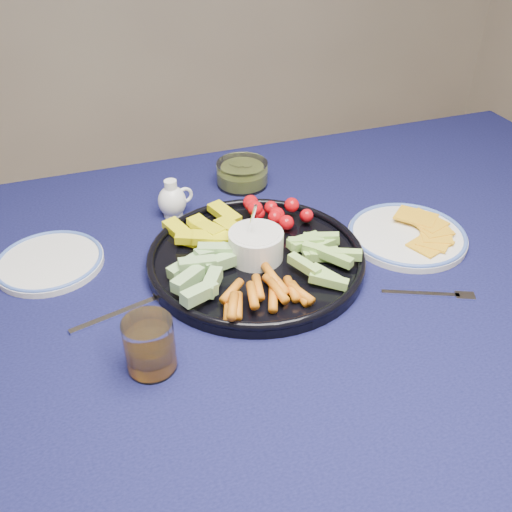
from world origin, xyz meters
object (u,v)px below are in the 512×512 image
object	(u,v)px
side_plate_extra	(50,261)
juice_tumbler	(150,348)
creamer_pitcher	(173,201)
cheese_plate	(407,234)
crudite_platter	(255,255)
dining_table	(304,303)
pickle_bowl	(242,175)

from	to	relation	value
side_plate_extra	juice_tumbler	bearing A→B (deg)	-67.69
creamer_pitcher	cheese_plate	size ratio (longest dim) A/B	0.35
creamer_pitcher	crudite_platter	bearing A→B (deg)	-65.78
dining_table	crudite_platter	bearing A→B (deg)	158.15
crudite_platter	cheese_plate	bearing A→B (deg)	-3.22
creamer_pitcher	side_plate_extra	bearing A→B (deg)	-159.19
pickle_bowl	side_plate_extra	distance (m)	0.48
side_plate_extra	pickle_bowl	bearing A→B (deg)	22.25
cheese_plate	side_plate_extra	size ratio (longest dim) A/B	1.18
dining_table	side_plate_extra	world-z (taller)	side_plate_extra
cheese_plate	crudite_platter	bearing A→B (deg)	176.78
dining_table	juice_tumbler	distance (m)	0.38
dining_table	creamer_pitcher	size ratio (longest dim) A/B	20.17
crudite_platter	juice_tumbler	size ratio (longest dim) A/B	4.58
crudite_platter	pickle_bowl	bearing A→B (deg)	75.72
creamer_pitcher	pickle_bowl	world-z (taller)	creamer_pitcher
side_plate_extra	crudite_platter	bearing A→B (deg)	-19.70
dining_table	crudite_platter	xyz separation A→B (m)	(-0.09, 0.04, 0.11)
juice_tumbler	creamer_pitcher	bearing A→B (deg)	72.97
creamer_pitcher	pickle_bowl	size ratio (longest dim) A/B	0.70
juice_tumbler	side_plate_extra	world-z (taller)	juice_tumbler
juice_tumbler	dining_table	bearing A→B (deg)	25.72
dining_table	juice_tumbler	bearing A→B (deg)	-154.28
creamer_pitcher	cheese_plate	bearing A→B (deg)	-30.40
dining_table	juice_tumbler	world-z (taller)	juice_tumbler
crudite_platter	pickle_bowl	distance (m)	0.32
cheese_plate	juice_tumbler	distance (m)	0.57
cheese_plate	pickle_bowl	bearing A→B (deg)	125.95
creamer_pitcher	juice_tumbler	distance (m)	0.44
crudite_platter	juice_tumbler	distance (m)	0.30
side_plate_extra	cheese_plate	bearing A→B (deg)	-12.26
cheese_plate	side_plate_extra	world-z (taller)	cheese_plate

